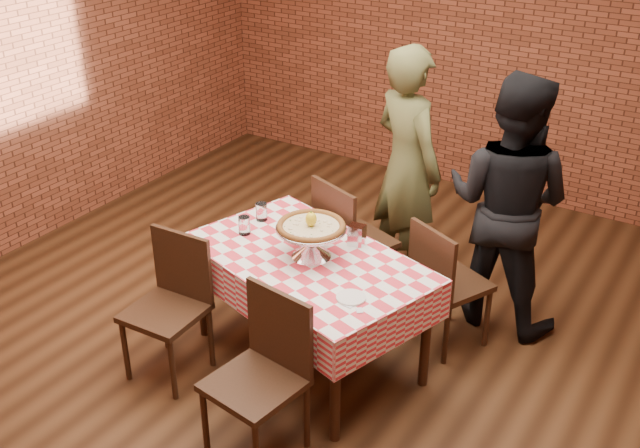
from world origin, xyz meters
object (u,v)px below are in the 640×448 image
(table, at_px, (308,309))
(chair_near_left, at_px, (165,312))
(chair_far_left, at_px, (356,239))
(pizza_stand, at_px, (311,242))
(diner_olive, at_px, (407,166))
(condiment_caddy, at_px, (357,235))
(chair_far_right, at_px, (451,284))
(water_glass_right, at_px, (262,212))
(chair_near_right, at_px, (254,382))
(pizza, at_px, (311,227))
(water_glass_left, at_px, (244,225))
(diner_black, at_px, (508,203))

(table, height_order, chair_near_left, chair_near_left)
(chair_near_left, xyz_separation_m, chair_far_left, (0.54, 1.39, 0.01))
(table, bearing_deg, chair_near_left, -138.52)
(pizza_stand, distance_m, diner_olive, 1.26)
(condiment_caddy, distance_m, chair_far_right, 0.73)
(pizza_stand, xyz_separation_m, diner_olive, (0.02, 1.26, 0.04))
(pizza_stand, bearing_deg, condiment_caddy, 58.21)
(chair_far_left, distance_m, diner_olive, 0.65)
(diner_olive, bearing_deg, chair_near_left, 95.71)
(diner_olive, bearing_deg, pizza_stand, 115.17)
(table, distance_m, chair_far_right, 0.95)
(water_glass_right, distance_m, chair_far_right, 1.33)
(chair_near_right, bearing_deg, chair_near_left, 171.79)
(pizza, relative_size, chair_far_left, 0.44)
(pizza_stand, distance_m, water_glass_right, 0.59)
(water_glass_left, xyz_separation_m, chair_far_left, (0.39, 0.78, -0.35))
(chair_near_right, bearing_deg, diner_black, 79.84)
(diner_black, bearing_deg, water_glass_left, 40.98)
(table, xyz_separation_m, pizza_stand, (0.01, 0.02, 0.48))
(chair_near_left, height_order, chair_far_right, chair_near_left)
(chair_near_right, bearing_deg, pizza_stand, 110.83)
(pizza_stand, relative_size, water_glass_right, 3.65)
(condiment_caddy, bearing_deg, water_glass_right, 176.96)
(pizza_stand, relative_size, condiment_caddy, 3.20)
(table, height_order, chair_far_left, chair_far_left)
(water_glass_right, height_order, condiment_caddy, condiment_caddy)
(chair_far_right, height_order, diner_black, diner_black)
(condiment_caddy, bearing_deg, pizza, -127.94)
(chair_near_right, bearing_deg, chair_far_left, 109.23)
(chair_far_right, relative_size, diner_olive, 0.50)
(diner_olive, bearing_deg, condiment_caddy, 124.44)
(condiment_caddy, relative_size, chair_near_left, 0.15)
(chair_near_right, relative_size, chair_far_left, 0.99)
(water_glass_left, relative_size, diner_olive, 0.07)
(table, xyz_separation_m, chair_near_right, (0.20, -0.84, 0.09))
(pizza_stand, bearing_deg, table, -116.62)
(water_glass_left, distance_m, diner_olive, 1.36)
(water_glass_right, height_order, chair_far_left, chair_far_left)
(pizza, xyz_separation_m, diner_olive, (0.02, 1.26, -0.06))
(water_glass_left, bearing_deg, table, -3.99)
(water_glass_left, relative_size, chair_far_right, 0.13)
(pizza_stand, distance_m, condiment_caddy, 0.32)
(pizza_stand, distance_m, chair_far_right, 1.01)
(pizza, height_order, diner_black, diner_black)
(table, relative_size, pizza_stand, 3.41)
(pizza, bearing_deg, water_glass_right, 156.94)
(chair_near_right, height_order, chair_far_left, chair_far_left)
(water_glass_left, relative_size, condiment_caddy, 0.88)
(pizza_stand, relative_size, chair_near_left, 0.48)
(water_glass_right, relative_size, chair_near_right, 0.13)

